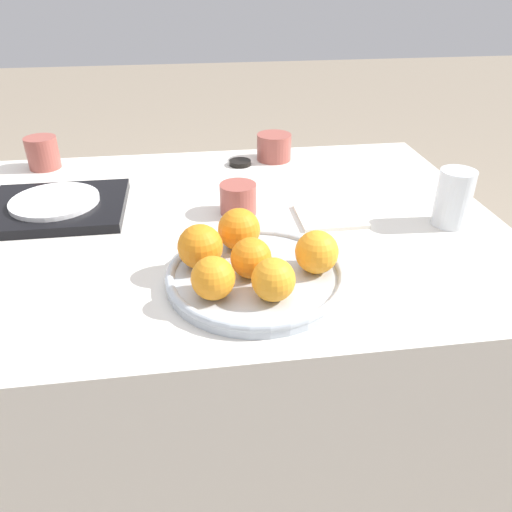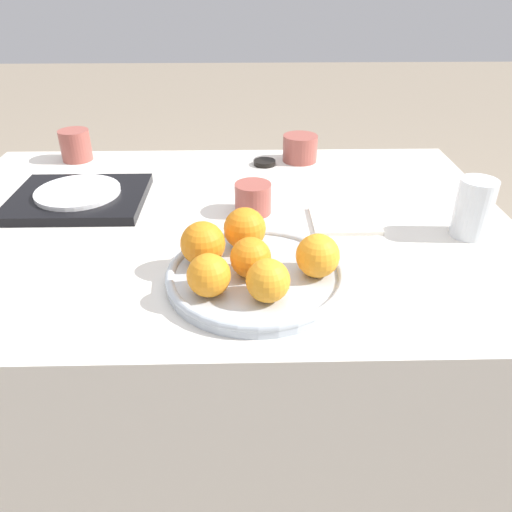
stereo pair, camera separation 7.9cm
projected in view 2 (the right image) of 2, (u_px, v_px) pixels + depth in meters
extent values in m
plane|color=gray|center=(228.00, 450.00, 1.39)|extent=(12.00, 12.00, 0.00)
cube|color=silver|center=(224.00, 352.00, 1.20)|extent=(1.20, 0.85, 0.72)
cylinder|color=#B2BCC6|center=(256.00, 278.00, 0.81)|extent=(0.29, 0.29, 0.02)
torus|color=#B2BCC6|center=(256.00, 273.00, 0.81)|extent=(0.29, 0.29, 0.02)
sphere|color=orange|center=(251.00, 258.00, 0.79)|extent=(0.07, 0.07, 0.07)
sphere|color=orange|center=(318.00, 256.00, 0.79)|extent=(0.07, 0.07, 0.07)
sphere|color=orange|center=(203.00, 244.00, 0.82)|extent=(0.07, 0.07, 0.07)
sphere|color=orange|center=(245.00, 229.00, 0.87)|extent=(0.07, 0.07, 0.07)
sphere|color=orange|center=(268.00, 281.00, 0.73)|extent=(0.07, 0.07, 0.07)
sphere|color=orange|center=(207.00, 275.00, 0.74)|extent=(0.07, 0.07, 0.07)
cylinder|color=silver|center=(474.00, 208.00, 0.93)|extent=(0.07, 0.07, 0.11)
cube|color=black|center=(79.00, 198.00, 1.08)|extent=(0.28, 0.23, 0.02)
cylinder|color=white|center=(78.00, 192.00, 1.07)|extent=(0.18, 0.18, 0.01)
cylinder|color=#9E4C42|center=(253.00, 198.00, 1.03)|extent=(0.08, 0.08, 0.06)
cylinder|color=#9E4C42|center=(76.00, 145.00, 1.30)|extent=(0.08, 0.08, 0.08)
cylinder|color=#9E4C42|center=(300.00, 148.00, 1.29)|extent=(0.09, 0.09, 0.07)
cube|color=silver|center=(344.00, 220.00, 1.00)|extent=(0.13, 0.12, 0.01)
cylinder|color=black|center=(265.00, 163.00, 1.28)|extent=(0.06, 0.06, 0.01)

